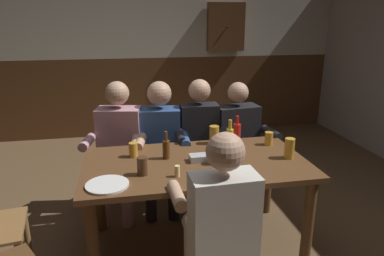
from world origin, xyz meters
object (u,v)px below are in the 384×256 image
person_2 (201,139)px  person_4 (219,216)px  pint_glass_3 (222,154)px  table_candle (177,171)px  pint_glass_2 (133,150)px  pint_glass_4 (269,138)px  person_3 (239,137)px  bottle_0 (166,149)px  wall_dart_cabinet (226,27)px  plate_0 (107,185)px  pint_glass_0 (142,166)px  bottle_2 (230,137)px  pint_glass_1 (289,148)px  condiment_caddy (199,158)px  person_1 (161,140)px  pint_glass_5 (214,135)px  person_0 (118,143)px  dining_table (196,174)px  bottle_1 (237,133)px

person_2 → person_4: size_ratio=1.02×
pint_glass_3 → table_candle: bearing=-156.4°
pint_glass_3 → pint_glass_2: bearing=157.1°
pint_glass_4 → table_candle: bearing=-150.8°
person_3 → pint_glass_4: 0.47m
bottle_0 → wall_dart_cabinet: wall_dart_cabinet is taller
person_2 → wall_dart_cabinet: 2.58m
person_2 → pint_glass_4: size_ratio=10.97×
wall_dart_cabinet → pint_glass_3: bearing=-106.4°
plate_0 → pint_glass_0: 0.27m
wall_dart_cabinet → person_2: bearing=-111.3°
bottle_2 → pint_glass_1: (0.39, -0.29, -0.02)m
plate_0 → pint_glass_2: bearing=68.6°
pint_glass_0 → pint_glass_4: 1.16m
table_candle → pint_glass_4: size_ratio=0.72×
condiment_caddy → pint_glass_4: 0.70m
person_1 → person_3: bearing=-174.4°
pint_glass_5 → wall_dart_cabinet: 2.79m
person_4 → pint_glass_5: size_ratio=7.70×
bottle_2 → person_4: bearing=-110.3°
person_0 → plate_0: 0.97m
person_2 → person_4: bearing=85.1°
person_4 → pint_glass_3: person_4 is taller
pint_glass_0 → pint_glass_3: 0.59m
pint_glass_0 → wall_dart_cabinet: (1.46, 3.06, 0.84)m
person_0 → table_candle: 1.00m
person_0 → person_4: 1.47m
person_1 → pint_glass_4: size_ratio=10.92×
pint_glass_1 → person_1: bearing=140.4°
dining_table → person_2: bearing=74.7°
person_3 → pint_glass_3: (-0.40, -0.77, 0.15)m
bottle_2 → pint_glass_2: size_ratio=2.12×
pint_glass_5 → wall_dart_cabinet: (0.82, 2.53, 0.82)m
dining_table → table_candle: bearing=-127.2°
person_0 → person_2: (0.76, -0.01, -0.01)m
table_candle → bottle_0: (-0.03, 0.34, 0.04)m
dining_table → pint_glass_4: size_ratio=15.07×
dining_table → person_0: person_0 is taller
pint_glass_1 → bottle_1: bearing=129.1°
table_candle → condiment_caddy: table_candle is taller
table_candle → bottle_1: 0.80m
pint_glass_1 → pint_glass_5: (-0.48, 0.43, -0.00)m
table_candle → bottle_0: bottle_0 is taller
person_4 → pint_glass_2: 0.98m
plate_0 → bottle_0: (0.43, 0.39, 0.07)m
bottle_1 → pint_glass_1: (0.30, -0.37, -0.02)m
plate_0 → pint_glass_3: 0.84m
person_0 → pint_glass_3: 1.08m
person_3 → pint_glass_0: (-0.98, -0.84, 0.13)m
bottle_1 → person_4: bearing=-113.1°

